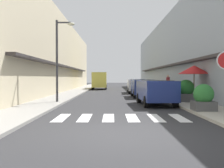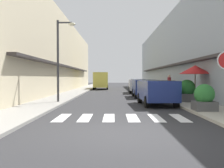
{
  "view_description": "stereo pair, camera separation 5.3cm",
  "coord_description": "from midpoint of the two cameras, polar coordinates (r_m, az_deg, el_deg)",
  "views": [
    {
      "loc": [
        -0.33,
        -7.61,
        1.63
      ],
      "look_at": [
        -0.44,
        16.97,
        1.04
      ],
      "focal_mm": 42.5,
      "sensor_mm": 36.0,
      "label": 1
    },
    {
      "loc": [
        -0.28,
        -7.61,
        1.63
      ],
      "look_at": [
        -0.44,
        16.97,
        1.04
      ],
      "focal_mm": 42.5,
      "sensor_mm": 36.0,
      "label": 2
    }
  ],
  "objects": [
    {
      "name": "sidewalk_left",
      "position": [
        28.56,
        -7.98,
        -1.78
      ],
      "size": [
        2.22,
        72.12,
        0.12
      ],
      "primitive_type": "cube",
      "color": "gray",
      "rests_on": "ground_plane"
    },
    {
      "name": "building_row_left",
      "position": [
        30.88,
        -14.26,
        6.02
      ],
      "size": [
        5.5,
        48.36,
        8.3
      ],
      "color": "beige",
      "rests_on": "ground_plane"
    },
    {
      "name": "delivery_van",
      "position": [
        37.34,
        -2.48,
        1.04
      ],
      "size": [
        2.08,
        5.43,
        2.37
      ],
      "color": "#D8CC4C",
      "rests_on": "ground_plane"
    },
    {
      "name": "cafe_umbrella",
      "position": [
        17.66,
        17.41,
        2.93
      ],
      "size": [
        2.02,
        2.02,
        2.29
      ],
      "color": "#262626",
      "rests_on": "sidewalk_right"
    },
    {
      "name": "planter_corner",
      "position": [
        12.88,
        19.24,
        -2.85
      ],
      "size": [
        0.96,
        0.96,
        1.22
      ],
      "color": "#4C4C4C",
      "rests_on": "sidewalk_right"
    },
    {
      "name": "crosswalk",
      "position": [
        10.78,
        1.9,
        -7.27
      ],
      "size": [
        5.2,
        2.2,
        0.01
      ],
      "color": "silver",
      "rests_on": "ground_plane"
    },
    {
      "name": "street_lamp",
      "position": [
        17.02,
        -10.96,
        6.85
      ],
      "size": [
        1.19,
        0.28,
        5.1
      ],
      "color": "#38383D",
      "rests_on": "sidewalk_left"
    },
    {
      "name": "sidewalk_right",
      "position": [
        28.65,
        9.71,
        -1.78
      ],
      "size": [
        2.22,
        72.12,
        0.12
      ],
      "primitive_type": "cube",
      "color": "#ADA899",
      "rests_on": "ground_plane"
    },
    {
      "name": "planter_midblock",
      "position": [
        17.42,
        15.79,
        -1.42
      ],
      "size": [
        1.04,
        1.04,
        1.38
      ],
      "color": "#4C4C4C",
      "rests_on": "sidewalk_right"
    },
    {
      "name": "ground_plane",
      "position": [
        28.27,
        0.88,
        -1.92
      ],
      "size": [
        113.34,
        113.34,
        0.0
      ],
      "primitive_type": "plane",
      "color": "#2B2B2D"
    },
    {
      "name": "planter_far",
      "position": [
        24.89,
        11.58,
        -0.73
      ],
      "size": [
        0.89,
        0.89,
        1.23
      ],
      "color": "#4C4C4C",
      "rests_on": "sidewalk_right"
    },
    {
      "name": "pedestrian_walking_near",
      "position": [
        25.11,
        12.14,
        0.05
      ],
      "size": [
        0.34,
        0.34,
        1.77
      ],
      "rotation": [
        0.0,
        0.0,
        1.51
      ],
      "color": "#282B33",
      "rests_on": "sidewalk_right"
    },
    {
      "name": "parked_car_mid",
      "position": [
        22.03,
        6.89,
        -0.47
      ],
      "size": [
        1.81,
        4.01,
        1.47
      ],
      "color": "navy",
      "rests_on": "ground_plane"
    },
    {
      "name": "parked_car_far",
      "position": [
        28.11,
        5.45,
        -0.07
      ],
      "size": [
        1.92,
        4.4,
        1.47
      ],
      "color": "silver",
      "rests_on": "ground_plane"
    },
    {
      "name": "building_row_right",
      "position": [
        31.04,
        15.88,
        6.01
      ],
      "size": [
        5.5,
        48.36,
        8.33
      ],
      "color": "#939EA8",
      "rests_on": "ground_plane"
    },
    {
      "name": "parked_car_near",
      "position": [
        15.78,
        9.53,
        -1.2
      ],
      "size": [
        1.96,
        4.23,
        1.47
      ],
      "color": "navy",
      "rests_on": "ground_plane"
    }
  ]
}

